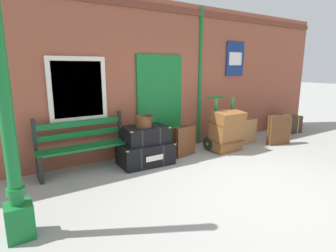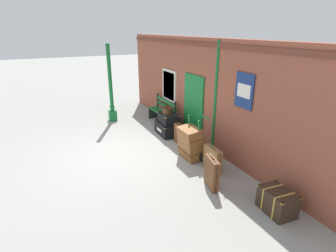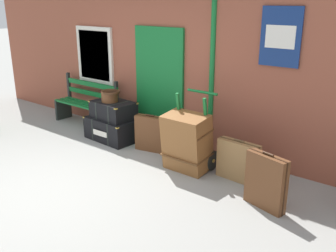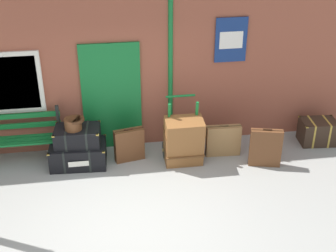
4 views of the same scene
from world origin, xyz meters
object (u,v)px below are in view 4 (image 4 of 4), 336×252
suitcase_umber (223,140)px  suitcase_oxblood (129,145)px  suitcase_brown (266,148)px  corner_trunk (318,132)px  porters_trolley (182,145)px  large_brown_trunk (184,141)px  steamer_trunk_middle (78,136)px  steamer_trunk_base (78,154)px  round_hatbox (73,123)px  platform_bench (17,139)px

suitcase_umber → suitcase_oxblood: suitcase_oxblood is taller
suitcase_brown → corner_trunk: suitcase_brown is taller
porters_trolley → suitcase_umber: size_ratio=1.82×
large_brown_trunk → suitcase_oxblood: size_ratio=1.38×
steamer_trunk_middle → corner_trunk: steamer_trunk_middle is taller
steamer_trunk_base → steamer_trunk_middle: 0.37m
porters_trolley → suitcase_brown: (1.45, -0.48, 0.09)m
steamer_trunk_middle → suitcase_oxblood: steamer_trunk_middle is taller
round_hatbox → suitcase_umber: round_hatbox is taller
large_brown_trunk → suitcase_brown: large_brown_trunk is taller
platform_bench → suitcase_brown: 4.53m
platform_bench → steamer_trunk_middle: (1.11, -0.29, 0.14)m
corner_trunk → porters_trolley: bearing=-176.5°
porters_trolley → suitcase_umber: (0.80, 0.01, 0.03)m
steamer_trunk_middle → round_hatbox: round_hatbox is taller
steamer_trunk_base → suitcase_brown: bearing=-9.4°
porters_trolley → round_hatbox: bearing=178.1°
large_brown_trunk → suitcase_umber: (0.80, 0.18, -0.16)m
steamer_trunk_base → suitcase_oxblood: size_ratio=1.57×
platform_bench → large_brown_trunk: bearing=-10.5°
suitcase_umber → suitcase_brown: bearing=-36.6°
round_hatbox → corner_trunk: (4.71, 0.11, -0.62)m
suitcase_brown → corner_trunk: 1.47m
round_hatbox → suitcase_oxblood: size_ratio=0.54×
suitcase_oxblood → platform_bench: bearing=171.8°
suitcase_brown → corner_trunk: bearing=26.1°
corner_trunk → steamer_trunk_middle: bearing=-179.1°
steamer_trunk_middle → steamer_trunk_base: bearing=-144.0°
round_hatbox → steamer_trunk_middle: bearing=32.6°
suitcase_brown → platform_bench: bearing=169.1°
steamer_trunk_middle → round_hatbox: size_ratio=2.37×
porters_trolley → suitcase_oxblood: (-0.97, 0.09, 0.04)m
suitcase_brown → suitcase_umber: bearing=143.4°
platform_bench → large_brown_trunk: 3.05m
porters_trolley → suitcase_oxblood: porters_trolley is taller
steamer_trunk_middle → suitcase_oxblood: size_ratio=1.27×
suitcase_oxblood → suitcase_brown: bearing=-13.1°
suitcase_umber → suitcase_oxblood: 1.77m
platform_bench → round_hatbox: platform_bench is taller
steamer_trunk_base → steamer_trunk_middle: bearing=36.0°
platform_bench → suitcase_umber: size_ratio=2.43×
steamer_trunk_base → corner_trunk: (4.68, 0.09, 0.03)m
steamer_trunk_base → large_brown_trunk: bearing=-7.6°
suitcase_brown → suitcase_oxblood: bearing=166.9°
round_hatbox → suitcase_brown: round_hatbox is taller
corner_trunk → suitcase_umber: bearing=-175.4°
steamer_trunk_base → suitcase_umber: 2.71m
steamer_trunk_base → steamer_trunk_middle: (0.02, 0.01, 0.37)m
suitcase_umber → round_hatbox: bearing=178.9°
large_brown_trunk → porters_trolley: bearing=90.0°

